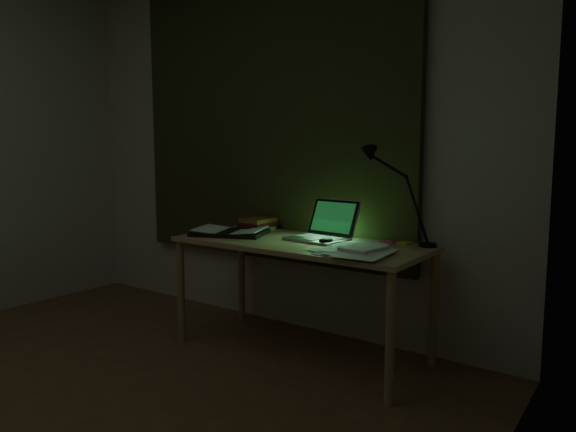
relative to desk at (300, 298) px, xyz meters
The scene contains 12 objects.
wall_back 1.13m from the desk, 143.32° to the left, with size 3.50×0.00×2.50m, color silver.
wall_right 2.21m from the desk, 52.81° to the right, with size 0.00×4.00×2.50m, color silver.
curtain 1.29m from the desk, 146.18° to the left, with size 2.20×0.06×2.00m, color #2E351A.
desk is the anchor object (origin of this frame).
laptop 0.46m from the desk, 47.05° to the left, with size 0.33×0.38×0.24m, color #A2A2A6, non-canonical shape.
open_textbook 0.61m from the desk, behind, with size 0.43×0.31×0.04m, color white, non-canonical shape.
book_stack 0.62m from the desk, 157.39° to the left, with size 0.18×0.21×0.08m, color white, non-canonical shape.
loose_papers 0.52m from the desk, ahead, with size 0.37×0.39×0.02m, color white, non-canonical shape.
mouse 0.39m from the desk, ahead, with size 0.06×0.10×0.04m, color black.
sticky_yellow 0.67m from the desk, 24.70° to the left, with size 0.07×0.07×0.01m, color yellow.
sticky_pink 0.60m from the desk, 26.35° to the left, with size 0.07×0.07×0.01m, color pink.
desk_lamp 0.91m from the desk, 21.25° to the left, with size 0.34×0.26×0.51m, color black, non-canonical shape.
Camera 1 is at (2.16, -0.78, 1.15)m, focal length 32.00 mm.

